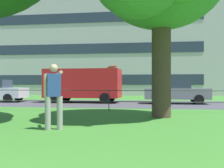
% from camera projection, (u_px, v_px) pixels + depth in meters
% --- Properties ---
extents(street_strip, '(80.00, 7.27, 0.01)m').
position_uv_depth(street_strip, '(123.00, 104.00, 18.61)').
color(street_strip, '#424247').
rests_on(street_strip, ground).
extents(park_fence, '(33.32, 0.04, 1.00)m').
position_uv_depth(park_fence, '(109.00, 96.00, 13.42)').
color(park_fence, '#333833').
rests_on(park_fence, ground).
extents(person_thrower, '(0.47, 0.87, 1.78)m').
position_uv_depth(person_thrower, '(54.00, 94.00, 8.02)').
color(person_thrower, gray).
rests_on(person_thrower, ground).
extents(frisbee, '(0.36, 0.36, 0.09)m').
position_uv_depth(frisbee, '(112.00, 67.00, 8.36)').
color(frisbee, red).
extents(panel_van_right, '(5.04, 2.19, 2.24)m').
position_uv_depth(panel_van_right, '(83.00, 84.00, 19.69)').
color(panel_van_right, red).
rests_on(panel_van_right, ground).
extents(car_grey_far_left, '(4.05, 1.90, 1.54)m').
position_uv_depth(car_grey_far_left, '(176.00, 91.00, 18.59)').
color(car_grey_far_left, slate).
rests_on(car_grey_far_left, ground).
extents(apartment_building_background, '(29.41, 14.88, 14.02)m').
position_uv_depth(apartment_building_background, '(101.00, 41.00, 39.48)').
color(apartment_building_background, '#B7B2AD').
rests_on(apartment_building_background, ground).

